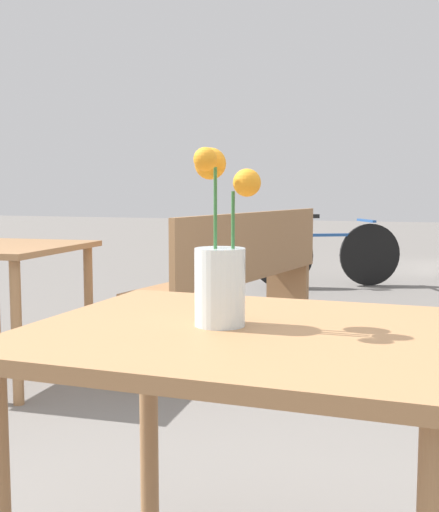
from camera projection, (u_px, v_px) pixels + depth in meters
name	position (u px, v px, depth m)	size (l,w,h in m)	color
table_front	(246.00, 380.00, 1.29)	(0.86, 0.74, 0.71)	#9E7047
flower_vase	(220.00, 268.00, 1.29)	(0.15, 0.14, 0.36)	silver
bench_near	(244.00, 271.00, 4.05)	(0.63, 2.00, 0.85)	#9E7047
table_back	(3.00, 266.00, 3.31)	(0.79, 0.88, 0.70)	#9E7047
bicycle	(327.00, 254.00, 6.58)	(1.40, 0.80, 0.75)	black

